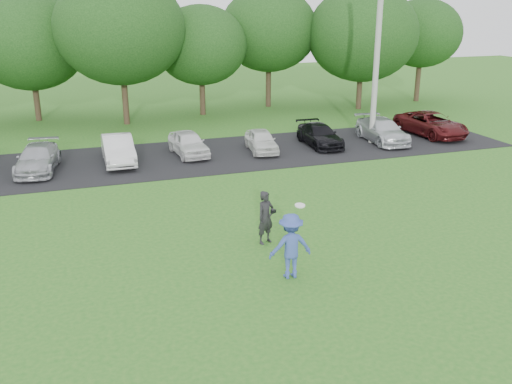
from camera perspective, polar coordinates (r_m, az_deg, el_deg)
ground at (r=15.50m, az=4.21°, el=-8.52°), size 100.00×100.00×0.00m
parking_lot at (r=27.16m, az=-6.47°, el=3.54°), size 32.00×6.50×0.03m
utility_pole at (r=29.53m, az=12.02°, el=13.47°), size 0.28×0.28×9.13m
frisbee_player at (r=15.15m, az=3.48°, el=-5.39°), size 1.20×0.73×2.05m
camera_bystander at (r=17.23m, az=0.98°, el=-2.56°), size 0.71×0.60×1.65m
parked_cars at (r=27.43m, az=-2.90°, el=5.08°), size 28.64×4.84×1.25m
tree_row at (r=36.15m, az=-7.84°, el=15.13°), size 42.39×9.85×8.64m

